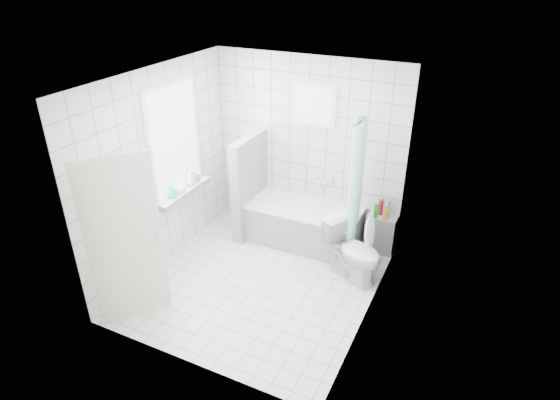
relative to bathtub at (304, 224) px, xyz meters
The scene contains 19 objects.
ground 1.17m from the bathtub, 97.05° to the right, with size 3.00×3.00×0.00m, color white.
ceiling 2.57m from the bathtub, 97.05° to the right, with size 3.00×3.00×0.00m, color white.
wall_back 1.09m from the bathtub, 110.36° to the left, with size 2.80×0.02×2.60m, color white.
wall_front 2.82m from the bathtub, 93.03° to the right, with size 2.80×0.02×2.60m, color white.
wall_left 2.16m from the bathtub, 143.84° to the right, with size 0.02×3.00×2.60m, color white.
wall_right 1.97m from the bathtub, 41.74° to the right, with size 0.02×3.00×2.60m, color white.
window_left 2.15m from the bathtub, 151.09° to the right, with size 0.01×0.90×1.40m, color white.
window_back 1.69m from the bathtub, 96.77° to the left, with size 0.50×0.01×0.50m, color white.
window_sill 1.76m from the bathtub, 150.35° to the right, with size 0.18×1.02×0.08m, color white.
door 2.66m from the bathtub, 116.51° to the right, with size 0.04×0.80×2.00m, color silver.
bathtub is the anchor object (origin of this frame).
partition_wall 0.98m from the bathtub, behind, with size 0.15×0.85×1.50m, color white.
tiled_ledge 1.08m from the bathtub, 13.62° to the left, with size 0.40×0.24×0.55m, color white.
toilet 1.03m from the bathtub, 29.20° to the right, with size 0.44×0.78×0.80m, color white.
curtain_rod 1.86m from the bathtub, ahead, with size 0.02×0.02×0.80m, color silver.
shower_curtain 1.10m from the bathtub, 11.92° to the right, with size 0.14×0.48×1.78m, color #4DD0E3, non-canonical shape.
tub_faucet 0.66m from the bathtub, 73.38° to the left, with size 0.18×0.06×0.06m, color silver.
sill_bottles 1.79m from the bathtub, 151.57° to the right, with size 0.18×0.65×0.30m.
ledge_bottles 1.13m from the bathtub, 12.22° to the left, with size 0.20×0.19×0.23m.
Camera 1 is at (2.32, -4.25, 3.74)m, focal length 30.00 mm.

